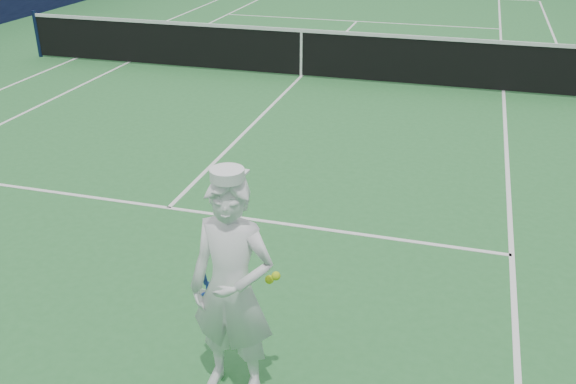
{
  "coord_description": "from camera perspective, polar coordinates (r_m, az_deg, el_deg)",
  "views": [
    {
      "loc": [
        3.43,
        -12.87,
        3.66
      ],
      "look_at": [
        1.92,
        -7.64,
        1.05
      ],
      "focal_mm": 40.0,
      "sensor_mm": 36.0,
      "label": 1
    }
  ],
  "objects": [
    {
      "name": "court_markings",
      "position": [
        13.82,
        1.17,
        10.22
      ],
      "size": [
        11.03,
        23.83,
        0.01
      ],
      "color": "white",
      "rests_on": "ground"
    },
    {
      "name": "ground",
      "position": [
        13.82,
        1.17,
        10.21
      ],
      "size": [
        80.0,
        80.0,
        0.0
      ],
      "primitive_type": "plane",
      "color": "#2B7336",
      "rests_on": "ground"
    },
    {
      "name": "tennis_net",
      "position": [
        13.68,
        1.19,
        12.45
      ],
      "size": [
        12.88,
        0.09,
        1.07
      ],
      "color": "#141E4C",
      "rests_on": "ground"
    },
    {
      "name": "tennis_player",
      "position": [
        4.86,
        -4.98,
        -8.62
      ],
      "size": [
        0.77,
        0.53,
        1.91
      ],
      "rotation": [
        0.0,
        0.0,
        -0.07
      ],
      "color": "white",
      "rests_on": "ground"
    }
  ]
}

